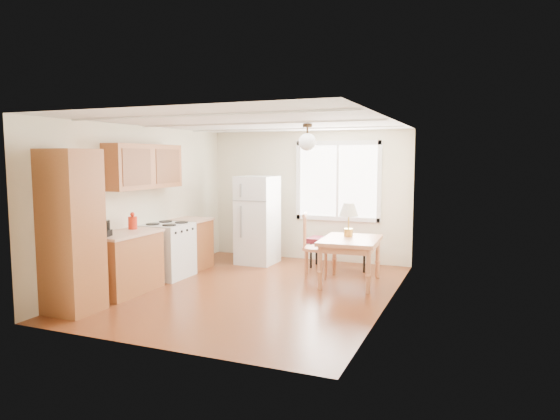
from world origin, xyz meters
The scene contains 11 objects.
room_shell centered at (0.00, 0.00, 1.25)m, with size 4.60×5.60×2.62m.
kitchen_run centered at (-1.72, -0.63, 0.84)m, with size 0.65×3.40×2.20m.
window_unit centered at (0.60, 2.47, 1.55)m, with size 1.64×0.05×1.51m.
pendant_light centered at (0.70, 0.40, 2.24)m, with size 0.26×0.26×0.40m.
refrigerator centered at (-0.76, 1.78, 0.82)m, with size 0.69×0.71×1.65m.
bench centered at (0.80, 1.91, 0.47)m, with size 1.18×0.47×0.53m.
dining_table centered at (1.25, 0.92, 0.62)m, with size 0.94×1.21×0.72m.
chair centered at (0.51, 1.11, 0.62)m, with size 0.50×0.50×1.07m.
table_lamp centered at (1.16, 1.14, 1.11)m, with size 0.31×0.31×0.54m.
coffee_maker centered at (-1.72, -1.31, 1.05)m, with size 0.26×0.30×0.40m.
kettle centered at (-1.80, -0.53, 1.01)m, with size 0.14×0.14×0.26m.
Camera 1 is at (3.13, -6.68, 1.99)m, focal length 32.00 mm.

